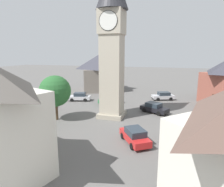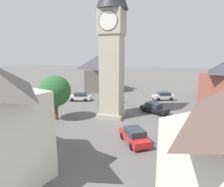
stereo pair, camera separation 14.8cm
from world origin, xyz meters
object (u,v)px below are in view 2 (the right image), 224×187
car_black_far (80,97)px  car_white_side (110,100)px  car_green_alley (134,136)px  tree (55,91)px  clock_tower (112,29)px  car_red_corner (45,104)px  car_silver_kerb (154,108)px  building_hall_far (101,72)px  pedestrian (30,126)px  car_blue_kerb (164,96)px

car_black_far → car_white_side: bearing=-5.7°
car_green_alley → tree: (-11.33, 3.76, 3.11)m
car_black_far → clock_tower: bearing=-39.2°
car_red_corner → tree: tree is taller
car_white_side → car_green_alley: bearing=-62.9°
car_white_side → car_black_far: same height
car_silver_kerb → building_hall_far: 20.65m
car_white_side → pedestrian: (-4.18, -15.19, 0.25)m
car_silver_kerb → car_red_corner: bearing=-168.9°
car_white_side → tree: size_ratio=0.73×
car_black_far → building_hall_far: 11.67m
car_green_alley → building_hall_far: size_ratio=0.40×
clock_tower → pedestrian: (-6.52, -8.80, -10.74)m
car_blue_kerb → car_silver_kerb: same height
clock_tower → car_red_corner: 15.76m
car_black_far → tree: (1.92, -10.54, 3.11)m
clock_tower → car_black_far: size_ratio=4.54×
clock_tower → car_silver_kerb: 12.76m
clock_tower → car_silver_kerb: clock_tower is taller
tree → car_white_side: bearing=66.4°
car_white_side → tree: 11.26m
car_red_corner → car_black_far: bearing=68.3°
car_silver_kerb → car_green_alley: same height
car_blue_kerb → pedestrian: pedestrian is taller
tree → building_hall_far: 21.73m
clock_tower → car_silver_kerb: (5.48, 3.50, -10.98)m
car_red_corner → car_black_far: (2.71, 6.80, 0.00)m
clock_tower → car_green_alley: clock_tower is taller
car_red_corner → car_green_alley: same height
clock_tower → pedestrian: 15.34m
car_red_corner → car_white_side: bearing=34.6°
car_red_corner → pedestrian: 10.21m
car_green_alley → clock_tower: bearing=122.6°
car_green_alley → car_white_side: bearing=117.1°
car_silver_kerb → car_black_far: 14.50m
car_silver_kerb → tree: bearing=-150.0°
car_blue_kerb → car_green_alley: bearing=-94.7°
clock_tower → car_green_alley: size_ratio=4.63×
tree → car_red_corner: bearing=141.1°
car_white_side → tree: bearing=-113.6°
car_blue_kerb → car_red_corner: same height
clock_tower → car_black_far: clock_tower is taller
car_blue_kerb → pedestrian: 24.74m
car_white_side → car_green_alley: 15.36m
car_red_corner → pedestrian: (4.79, -9.01, 0.25)m
car_blue_kerb → car_white_side: 10.50m
car_silver_kerb → car_white_side: same height
pedestrian → car_red_corner: bearing=118.0°
clock_tower → car_red_corner: bearing=178.9°
car_silver_kerb → car_green_alley: bearing=-94.3°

